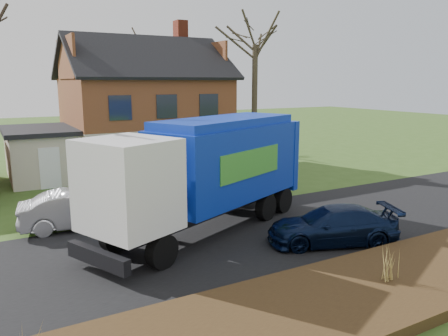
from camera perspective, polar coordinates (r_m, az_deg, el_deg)
ground at (r=15.27m, az=0.35°, el=-9.29°), size 120.00×120.00×0.00m
road at (r=15.27m, az=0.35°, el=-9.25°), size 80.00×7.00×0.02m
mulch_verge at (r=11.30m, az=14.29°, el=-16.55°), size 80.00×3.50×0.30m
main_house at (r=27.73m, az=-11.33°, el=8.29°), size 12.95×8.95×9.26m
garbage_truck at (r=15.60m, az=-2.03°, el=0.06°), size 9.65×6.08×4.04m
silver_sedan at (r=17.09m, az=-18.21°, el=-5.10°), size 4.48×2.06×1.42m
navy_wagon at (r=15.15m, az=13.97°, el=-7.27°), size 4.69×3.25×1.26m
tree_front_east at (r=27.36m, az=4.14°, el=18.32°), size 3.87×3.87×10.75m
tree_back at (r=37.14m, az=-10.13°, el=16.22°), size 3.29×3.29×10.42m
grass_clump_mid at (r=12.26m, az=20.86°, el=-11.60°), size 0.32×0.26×0.90m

